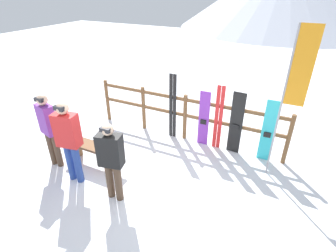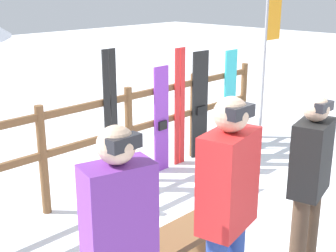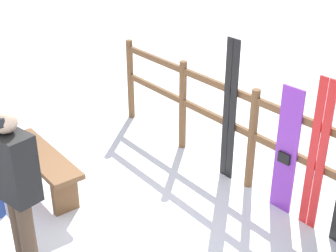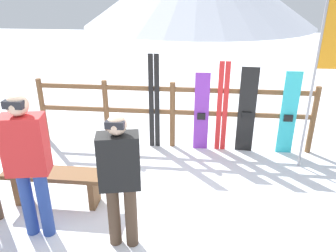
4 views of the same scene
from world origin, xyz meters
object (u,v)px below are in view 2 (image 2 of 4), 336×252
object	(u,v)px
person_black	(310,176)
ski_pair_black	(111,122)
person_purple	(120,240)
person_red	(228,204)
snowboard_cyan	(230,99)
snowboard_black_stripe	(200,105)
rental_flag	(271,15)
snowboard_purple	(161,120)
ski_pair_red	(180,107)

from	to	relation	value
person_black	ski_pair_black	world-z (taller)	ski_pair_black
person_black	ski_pair_black	size ratio (longest dim) A/B	0.93
person_purple	person_black	bearing A→B (deg)	-8.26
person_red	snowboard_cyan	xyz separation A→B (m)	(3.46, 2.54, -0.29)
ski_pair_black	snowboard_cyan	world-z (taller)	ski_pair_black
person_purple	person_red	size ratio (longest dim) A/B	0.96
snowboard_black_stripe	rental_flag	size ratio (longest dim) A/B	0.50
person_purple	snowboard_black_stripe	world-z (taller)	person_purple
person_purple	snowboard_cyan	xyz separation A→B (m)	(4.25, 2.34, -0.26)
snowboard_purple	snowboard_black_stripe	size ratio (longest dim) A/B	0.92
person_black	snowboard_cyan	xyz separation A→B (m)	(2.40, 2.61, -0.19)
person_red	snowboard_purple	size ratio (longest dim) A/B	1.24
ski_pair_red	person_red	bearing A→B (deg)	-132.04
ski_pair_red	rental_flag	bearing A→B (deg)	-18.88
person_red	snowboard_black_stripe	size ratio (longest dim) A/B	1.14
person_purple	person_black	size ratio (longest dim) A/B	1.06
ski_pair_black	rental_flag	distance (m)	2.95
snowboard_purple	snowboard_cyan	bearing A→B (deg)	0.00
person_red	ski_pair_red	world-z (taller)	person_red
snowboard_cyan	ski_pair_black	bearing A→B (deg)	179.92
person_purple	ski_pair_black	bearing A→B (deg)	51.61
snowboard_cyan	person_purple	bearing A→B (deg)	-151.22
person_black	snowboard_black_stripe	distance (m)	3.10
snowboard_cyan	snowboard_purple	bearing A→B (deg)	-180.00
snowboard_cyan	rental_flag	distance (m)	1.40
ski_pair_black	person_black	bearing A→B (deg)	-89.92
snowboard_cyan	rental_flag	xyz separation A→B (m)	(0.27, -0.49, 1.29)
person_black	rental_flag	distance (m)	3.58
person_red	snowboard_purple	xyz separation A→B (m)	(1.93, 2.54, -0.32)
snowboard_cyan	person_red	bearing A→B (deg)	-143.69
snowboard_black_stripe	rental_flag	world-z (taller)	rental_flag
person_black	snowboard_cyan	size ratio (longest dim) A/B	1.08
rental_flag	person_red	bearing A→B (deg)	-151.12
snowboard_black_stripe	person_red	bearing A→B (deg)	-137.05
person_red	snowboard_cyan	distance (m)	4.31
person_red	snowboard_cyan	size ratio (longest dim) A/B	1.19
person_purple	person_red	distance (m)	0.82
ski_pair_black	snowboard_purple	bearing A→B (deg)	-0.23
person_black	snowboard_purple	bearing A→B (deg)	71.68
snowboard_black_stripe	snowboard_cyan	xyz separation A→B (m)	(0.73, -0.00, -0.03)
rental_flag	person_purple	bearing A→B (deg)	-157.75
ski_pair_black	ski_pair_red	world-z (taller)	ski_pair_black
person_red	snowboard_cyan	world-z (taller)	person_red
person_red	snowboard_black_stripe	distance (m)	3.74
person_purple	snowboard_black_stripe	xyz separation A→B (m)	(3.52, 2.34, -0.23)
ski_pair_black	rental_flag	size ratio (longest dim) A/B	0.56
snowboard_purple	snowboard_black_stripe	xyz separation A→B (m)	(0.80, 0.00, 0.06)
person_purple	snowboard_black_stripe	size ratio (longest dim) A/B	1.10
snowboard_purple	person_red	bearing A→B (deg)	-127.17
person_red	rental_flag	distance (m)	4.38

